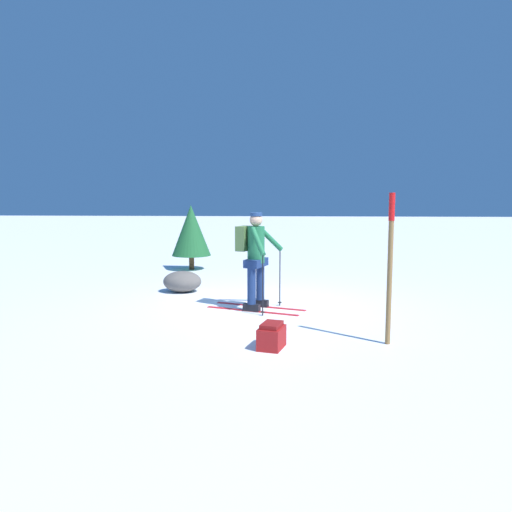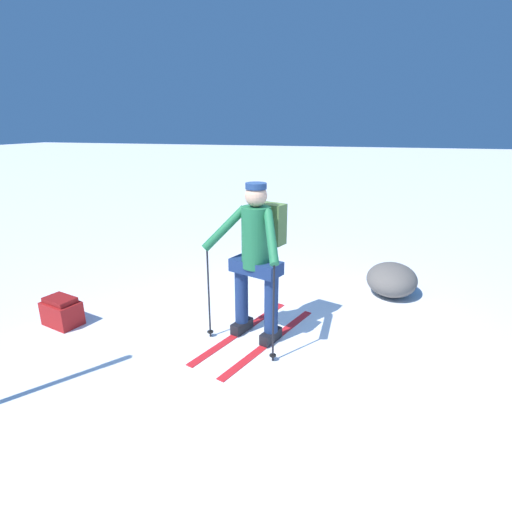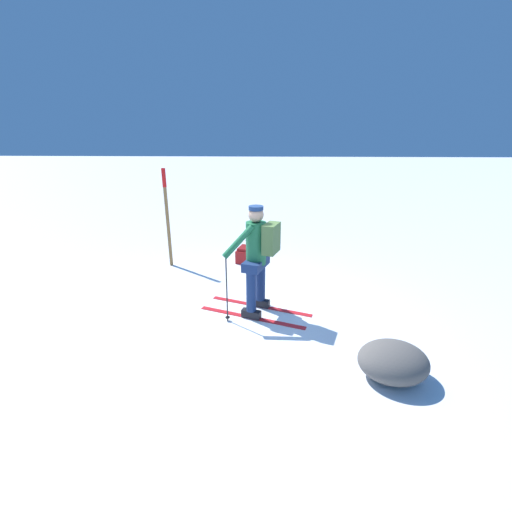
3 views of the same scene
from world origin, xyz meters
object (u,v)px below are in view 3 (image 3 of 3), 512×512
(skier, at_px, (258,254))
(trail_marker, at_px, (167,211))
(rock_boulder, at_px, (393,362))
(dropped_backpack, at_px, (245,255))

(skier, relative_size, trail_marker, 0.88)
(rock_boulder, bearing_deg, skier, 137.69)
(skier, bearing_deg, trail_marker, 134.39)
(skier, xyz_separation_m, trail_marker, (-1.97, 2.01, 0.21))
(skier, distance_m, rock_boulder, 2.34)
(dropped_backpack, xyz_separation_m, trail_marker, (-1.59, -0.30, 1.03))
(skier, bearing_deg, dropped_backpack, 99.46)
(trail_marker, bearing_deg, skier, -45.61)
(trail_marker, xyz_separation_m, rock_boulder, (3.60, -3.50, -0.97))
(skier, xyz_separation_m, rock_boulder, (1.63, -1.49, -0.77))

